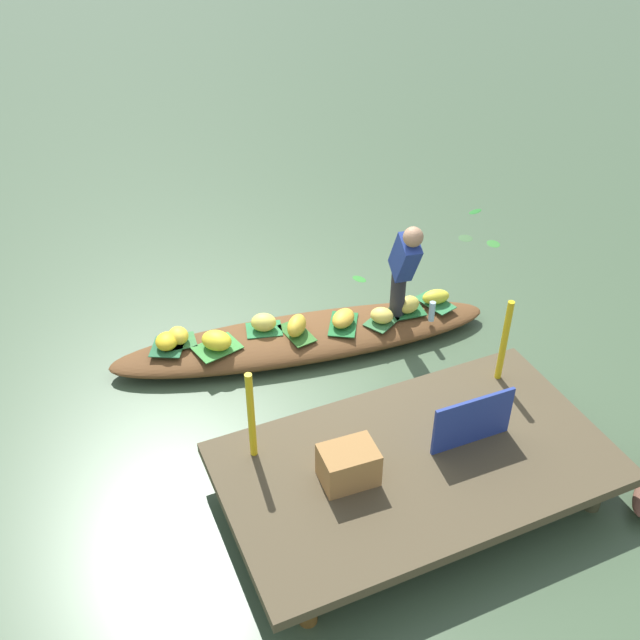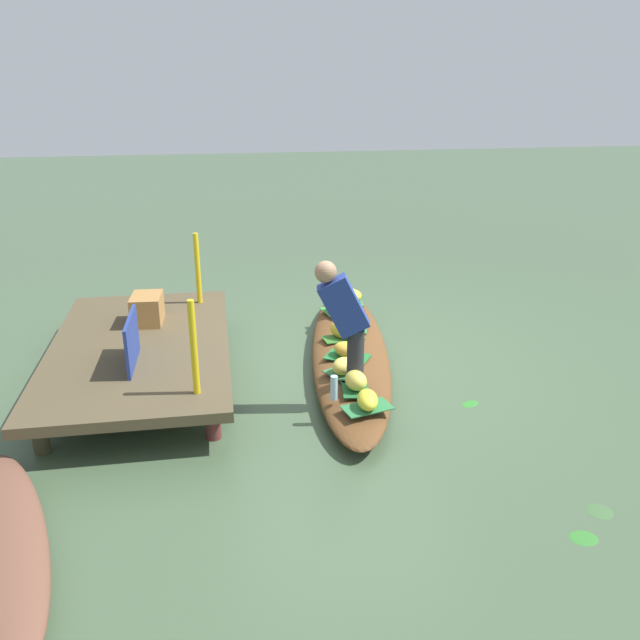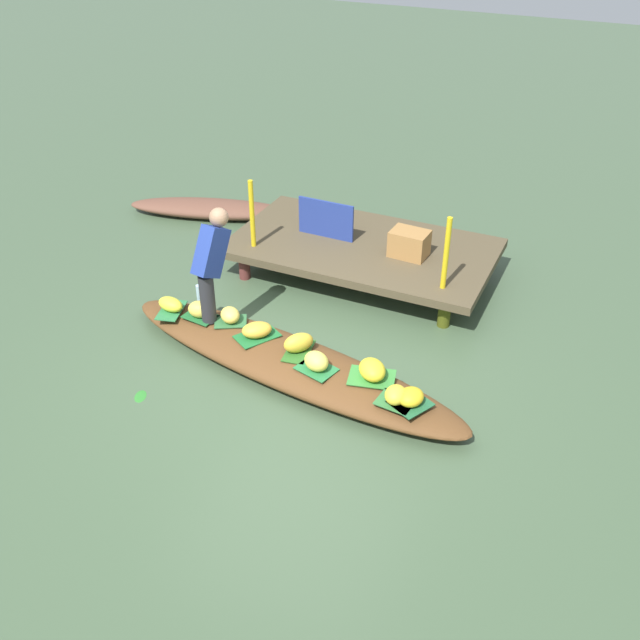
{
  "view_description": "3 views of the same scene",
  "coord_description": "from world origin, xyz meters",
  "px_view_note": "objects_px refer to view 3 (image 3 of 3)",
  "views": [
    {
      "loc": [
        2.33,
        5.72,
        4.88
      ],
      "look_at": [
        -0.09,
        0.21,
        0.48
      ],
      "focal_mm": 41.31,
      "sensor_mm": 36.0,
      "label": 1
    },
    {
      "loc": [
        -6.46,
        1.37,
        3.03
      ],
      "look_at": [
        0.07,
        0.32,
        0.5
      ],
      "focal_mm": 36.68,
      "sensor_mm": 36.0,
      "label": 2
    },
    {
      "loc": [
        2.77,
        -5.21,
        4.49
      ],
      "look_at": [
        0.19,
        0.37,
        0.46
      ],
      "focal_mm": 40.42,
      "sensor_mm": 36.0,
      "label": 3
    }
  ],
  "objects_px": {
    "water_bottle": "(199,294)",
    "market_banner": "(326,219)",
    "banana_bunch_6": "(316,361)",
    "banana_bunch_4": "(411,397)",
    "banana_bunch_0": "(257,330)",
    "vendor_boat": "(287,362)",
    "banana_bunch_3": "(298,343)",
    "banana_bunch_5": "(200,309)",
    "banana_bunch_1": "(372,370)",
    "banana_bunch_2": "(171,304)",
    "produce_crate": "(409,244)",
    "vendor_person": "(211,260)",
    "moored_boat": "(211,209)",
    "banana_bunch_7": "(396,395)",
    "banana_bunch_8": "(230,315)"
  },
  "relations": [
    {
      "from": "banana_bunch_0",
      "to": "banana_bunch_4",
      "type": "height_order",
      "value": "banana_bunch_0"
    },
    {
      "from": "moored_boat",
      "to": "banana_bunch_6",
      "type": "height_order",
      "value": "banana_bunch_6"
    },
    {
      "from": "moored_boat",
      "to": "vendor_person",
      "type": "bearing_deg",
      "value": -73.92
    },
    {
      "from": "banana_bunch_3",
      "to": "banana_bunch_6",
      "type": "xyz_separation_m",
      "value": [
        0.29,
        -0.2,
        -0.01
      ]
    },
    {
      "from": "vendor_person",
      "to": "banana_bunch_7",
      "type": "bearing_deg",
      "value": -13.95
    },
    {
      "from": "water_bottle",
      "to": "banana_bunch_5",
      "type": "bearing_deg",
      "value": -56.99
    },
    {
      "from": "banana_bunch_6",
      "to": "vendor_person",
      "type": "xyz_separation_m",
      "value": [
        -1.39,
        0.41,
        0.59
      ]
    },
    {
      "from": "vendor_person",
      "to": "market_banner",
      "type": "height_order",
      "value": "vendor_person"
    },
    {
      "from": "banana_bunch_5",
      "to": "produce_crate",
      "type": "height_order",
      "value": "produce_crate"
    },
    {
      "from": "banana_bunch_0",
      "to": "produce_crate",
      "type": "height_order",
      "value": "produce_crate"
    },
    {
      "from": "banana_bunch_2",
      "to": "vendor_person",
      "type": "bearing_deg",
      "value": 12.95
    },
    {
      "from": "moored_boat",
      "to": "banana_bunch_8",
      "type": "relative_size",
      "value": 9.92
    },
    {
      "from": "water_bottle",
      "to": "market_banner",
      "type": "height_order",
      "value": "market_banner"
    },
    {
      "from": "moored_boat",
      "to": "banana_bunch_6",
      "type": "relative_size",
      "value": 9.14
    },
    {
      "from": "banana_bunch_0",
      "to": "produce_crate",
      "type": "relative_size",
      "value": 0.72
    },
    {
      "from": "banana_bunch_1",
      "to": "produce_crate",
      "type": "distance_m",
      "value": 2.27
    },
    {
      "from": "banana_bunch_7",
      "to": "market_banner",
      "type": "xyz_separation_m",
      "value": [
        -1.84,
        2.51,
        0.31
      ]
    },
    {
      "from": "banana_bunch_2",
      "to": "produce_crate",
      "type": "distance_m",
      "value": 2.88
    },
    {
      "from": "vendor_boat",
      "to": "banana_bunch_2",
      "type": "distance_m",
      "value": 1.52
    },
    {
      "from": "banana_bunch_4",
      "to": "water_bottle",
      "type": "height_order",
      "value": "water_bottle"
    },
    {
      "from": "vendor_boat",
      "to": "banana_bunch_7",
      "type": "distance_m",
      "value": 1.31
    },
    {
      "from": "banana_bunch_3",
      "to": "banana_bunch_8",
      "type": "xyz_separation_m",
      "value": [
        -0.9,
        0.18,
        -0.02
      ]
    },
    {
      "from": "moored_boat",
      "to": "banana_bunch_0",
      "type": "bearing_deg",
      "value": -67.43
    },
    {
      "from": "banana_bunch_6",
      "to": "water_bottle",
      "type": "bearing_deg",
      "value": 161.8
    },
    {
      "from": "banana_bunch_1",
      "to": "market_banner",
      "type": "relative_size",
      "value": 0.43
    },
    {
      "from": "banana_bunch_2",
      "to": "produce_crate",
      "type": "bearing_deg",
      "value": 44.94
    },
    {
      "from": "banana_bunch_0",
      "to": "vendor_boat",
      "type": "bearing_deg",
      "value": -14.91
    },
    {
      "from": "banana_bunch_0",
      "to": "banana_bunch_4",
      "type": "bearing_deg",
      "value": -11.47
    },
    {
      "from": "vendor_boat",
      "to": "banana_bunch_4",
      "type": "relative_size",
      "value": 15.62
    },
    {
      "from": "banana_bunch_7",
      "to": "banana_bunch_4",
      "type": "bearing_deg",
      "value": 15.63
    },
    {
      "from": "banana_bunch_2",
      "to": "market_banner",
      "type": "xyz_separation_m",
      "value": [
        0.92,
        2.07,
        0.31
      ]
    },
    {
      "from": "vendor_person",
      "to": "market_banner",
      "type": "bearing_deg",
      "value": 77.92
    },
    {
      "from": "market_banner",
      "to": "produce_crate",
      "type": "xyz_separation_m",
      "value": [
        1.11,
        -0.04,
        -0.08
      ]
    },
    {
      "from": "moored_boat",
      "to": "water_bottle",
      "type": "relative_size",
      "value": 10.46
    },
    {
      "from": "banana_bunch_0",
      "to": "banana_bunch_3",
      "type": "relative_size",
      "value": 1.0
    },
    {
      "from": "banana_bunch_0",
      "to": "banana_bunch_1",
      "type": "xyz_separation_m",
      "value": [
        1.34,
        -0.15,
        0.01
      ]
    },
    {
      "from": "banana_bunch_1",
      "to": "banana_bunch_3",
      "type": "distance_m",
      "value": 0.84
    },
    {
      "from": "banana_bunch_5",
      "to": "market_banner",
      "type": "relative_size",
      "value": 0.34
    },
    {
      "from": "banana_bunch_3",
      "to": "banana_bunch_5",
      "type": "xyz_separation_m",
      "value": [
        -1.25,
        0.12,
        -0.01
      ]
    },
    {
      "from": "water_bottle",
      "to": "banana_bunch_4",
      "type": "bearing_deg",
      "value": -13.96
    },
    {
      "from": "banana_bunch_3",
      "to": "banana_bunch_6",
      "type": "bearing_deg",
      "value": -34.35
    },
    {
      "from": "banana_bunch_4",
      "to": "banana_bunch_7",
      "type": "distance_m",
      "value": 0.14
    },
    {
      "from": "banana_bunch_6",
      "to": "banana_bunch_1",
      "type": "bearing_deg",
      "value": 10.42
    },
    {
      "from": "banana_bunch_5",
      "to": "water_bottle",
      "type": "relative_size",
      "value": 1.1
    },
    {
      "from": "banana_bunch_1",
      "to": "water_bottle",
      "type": "height_order",
      "value": "water_bottle"
    },
    {
      "from": "vendor_boat",
      "to": "water_bottle",
      "type": "distance_m",
      "value": 1.38
    },
    {
      "from": "banana_bunch_0",
      "to": "banana_bunch_4",
      "type": "distance_m",
      "value": 1.83
    },
    {
      "from": "banana_bunch_5",
      "to": "water_bottle",
      "type": "distance_m",
      "value": 0.28
    },
    {
      "from": "vendor_boat",
      "to": "water_bottle",
      "type": "height_order",
      "value": "water_bottle"
    },
    {
      "from": "produce_crate",
      "to": "vendor_boat",
      "type": "bearing_deg",
      "value": -103.62
    }
  ]
}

